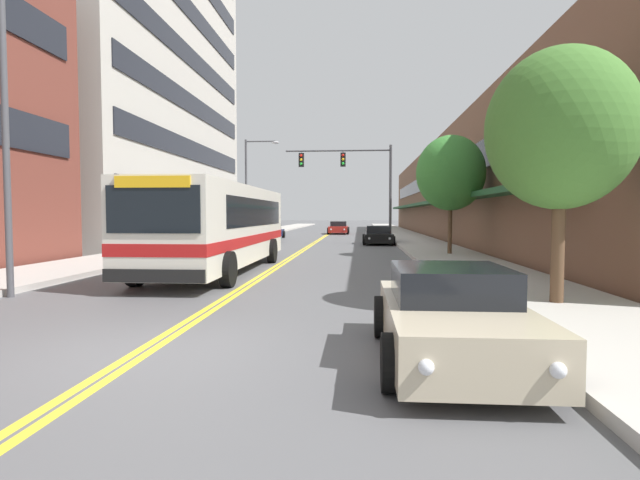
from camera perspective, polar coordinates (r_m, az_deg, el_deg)
name	(u,v)px	position (r m, az deg, el deg)	size (l,w,h in m)	color
ground_plane	(324,237)	(44.26, 0.44, 0.36)	(240.00, 240.00, 0.00)	#565659
sidewalk_left	(244,236)	(45.35, -8.71, 0.49)	(3.45, 106.00, 0.17)	#B2ADA5
sidewalk_right	(406,236)	(44.33, 9.79, 0.43)	(3.45, 106.00, 0.17)	#B2ADA5
centre_line	(324,237)	(44.26, 0.44, 0.36)	(0.34, 106.00, 0.01)	yellow
office_tower_left	(114,61)	(42.45, -22.46, 18.38)	(12.08, 26.52, 26.91)	#BCB7AD
storefront_row_right	(476,191)	(45.27, 17.39, 5.33)	(9.10, 68.00, 7.99)	brown
city_bus	(220,223)	(18.06, -11.33, 1.87)	(2.94, 11.41, 2.97)	silver
car_navy_parked_left_mid	(270,232)	(41.66, -5.79, 0.96)	(2.19, 4.18, 1.24)	#19234C
car_white_parked_left_far	(244,236)	(32.76, -8.69, 0.43)	(2.17, 4.89, 1.25)	white
car_champagne_parked_right_foreground	(451,317)	(7.16, 14.76, -8.48)	(2.02, 4.24, 1.29)	beige
car_black_parked_right_mid	(378,235)	(34.00, 6.66, 0.51)	(2.09, 4.74, 1.24)	black
car_red_moving_lead	(339,228)	(51.08, 2.14, 1.38)	(2.14, 4.86, 1.29)	maroon
traffic_signal_mast	(354,173)	(33.64, 3.92, 7.62)	(7.11, 0.38, 6.61)	#47474C
street_lamp_left_near	(17,108)	(14.23, -31.34, 12.77)	(2.20, 0.28, 7.63)	#47474C
street_lamp_left_far	(251,180)	(37.77, -7.87, 6.80)	(2.59, 0.28, 7.56)	#47474C
street_tree_right_near	(561,130)	(11.64, 25.81, 11.30)	(3.02, 3.02, 5.26)	brown
street_tree_right_mid	(451,173)	(24.21, 14.70, 7.41)	(3.18, 3.18, 5.52)	brown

